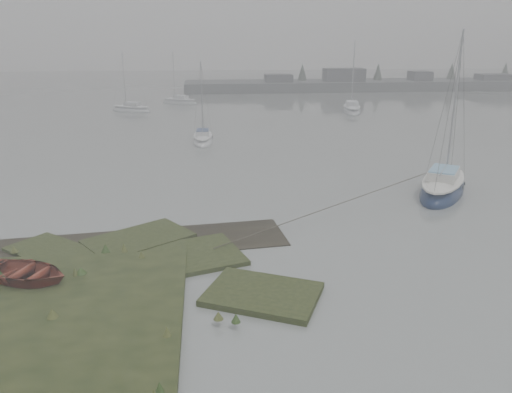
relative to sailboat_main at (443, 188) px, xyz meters
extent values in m
plane|color=slate|center=(-11.32, 20.40, -0.28)|extent=(160.00, 160.00, 0.00)
cube|color=#4C4F51|center=(14.68, 52.40, 0.32)|extent=(60.00, 8.00, 1.60)
cube|color=#424247|center=(-1.32, 51.40, 1.12)|extent=(4.00, 3.00, 2.20)
cube|color=#424247|center=(8.68, 51.40, 1.52)|extent=(6.00, 3.00, 3.00)
cube|color=#424247|center=(20.68, 51.40, 1.27)|extent=(3.00, 3.00, 2.50)
cube|color=#424247|center=(32.68, 51.40, 1.02)|extent=(5.00, 3.00, 2.00)
cone|color=#384238|center=(2.68, 53.40, 1.92)|extent=(2.00, 2.00, 3.50)
cone|color=#384238|center=(14.68, 53.40, 1.92)|extent=(2.00, 2.00, 3.50)
cone|color=#384238|center=(26.68, 53.40, 1.92)|extent=(2.00, 2.00, 3.50)
cone|color=#384238|center=(35.68, 53.40, 1.92)|extent=(2.00, 2.00, 3.50)
ellipsoid|color=#0D1A3A|center=(0.01, 0.01, -0.17)|extent=(5.28, 6.45, 1.55)
ellipsoid|color=silver|center=(0.01, 0.01, 0.45)|extent=(4.48, 5.54, 0.44)
cube|color=silver|center=(-0.14, -0.21, 0.83)|extent=(2.35, 2.57, 0.45)
cube|color=#72A3C5|center=(-0.14, -0.21, 1.09)|extent=(2.17, 2.37, 0.07)
cylinder|color=#939399|center=(0.46, 0.69, 4.40)|extent=(0.10, 0.10, 7.27)
cylinder|color=#939399|center=(-0.25, -0.37, 1.09)|extent=(1.49, 2.16, 0.08)
ellipsoid|color=silver|center=(-12.69, 14.68, -0.20)|extent=(1.68, 4.74, 1.14)
ellipsoid|color=silver|center=(-12.69, 14.68, 0.26)|extent=(1.35, 4.12, 0.32)
cube|color=silver|center=(-12.69, 14.48, 0.54)|extent=(1.05, 1.64, 0.34)
cube|color=navy|center=(-12.69, 14.48, 0.73)|extent=(0.98, 1.50, 0.05)
cylinder|color=#939399|center=(-12.67, 15.29, 3.17)|extent=(0.07, 0.07, 5.36)
cylinder|color=#939399|center=(-12.70, 14.35, 0.73)|extent=(0.11, 1.88, 0.06)
ellipsoid|color=silver|center=(-20.53, 32.10, -0.20)|extent=(5.02, 3.67, 1.18)
ellipsoid|color=silver|center=(-20.53, 32.10, 0.27)|extent=(4.32, 3.10, 0.33)
cube|color=silver|center=(-20.35, 32.00, 0.57)|extent=(1.95, 1.69, 0.35)
cube|color=#A7ADB4|center=(-20.35, 32.00, 0.76)|extent=(1.80, 1.57, 0.06)
cylinder|color=#939399|center=(-21.08, 32.39, 3.28)|extent=(0.08, 0.08, 5.53)
cylinder|color=#939399|center=(-20.23, 31.94, 0.76)|extent=(1.74, 0.96, 0.06)
ellipsoid|color=#AFB4BA|center=(3.49, 29.07, -0.18)|extent=(3.00, 5.97, 1.39)
ellipsoid|color=silver|center=(3.49, 29.07, 0.37)|extent=(2.49, 5.18, 0.39)
cube|color=silver|center=(3.44, 28.83, 0.72)|extent=(1.60, 2.17, 0.41)
cube|color=silver|center=(3.44, 28.83, 0.95)|extent=(1.48, 1.99, 0.07)
cylinder|color=#939399|center=(3.64, 29.79, 3.92)|extent=(0.09, 0.09, 6.53)
cylinder|color=#939399|center=(3.41, 28.67, 0.95)|extent=(0.54, 2.25, 0.07)
ellipsoid|color=#A6ACB0|center=(-15.53, 38.35, -0.20)|extent=(4.92, 3.74, 1.16)
ellipsoid|color=white|center=(-15.53, 38.35, 0.27)|extent=(4.23, 3.16, 0.33)
cube|color=white|center=(-15.35, 38.25, 0.55)|extent=(1.93, 1.70, 0.34)
cube|color=#AFB4BA|center=(-15.35, 38.25, 0.74)|extent=(1.78, 1.57, 0.05)
cylinder|color=#939399|center=(-16.06, 38.66, 3.23)|extent=(0.08, 0.08, 5.46)
cylinder|color=#939399|center=(-15.23, 38.18, 0.74)|extent=(1.69, 1.00, 0.06)
imported|color=maroon|center=(-18.57, -8.60, 0.26)|extent=(3.68, 3.21, 0.64)
camera|label=1|loc=(-12.49, -24.24, 7.72)|focal=35.00mm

